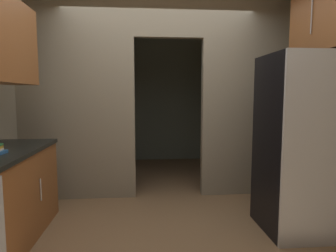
# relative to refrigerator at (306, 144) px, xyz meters

# --- Properties ---
(ground) EXTENTS (20.00, 20.00, 0.00)m
(ground) POSITION_rel_refrigerator_xyz_m (-1.43, -0.13, -0.89)
(ground) COLOR brown
(kitchen_partition) EXTENTS (3.68, 0.12, 2.76)m
(kitchen_partition) POSITION_rel_refrigerator_xyz_m (-1.46, 1.16, 0.56)
(kitchen_partition) COLOR gray
(kitchen_partition) RESTS_ON ground
(adjoining_room_shell) EXTENTS (3.68, 2.37, 2.76)m
(adjoining_room_shell) POSITION_rel_refrigerator_xyz_m (-1.43, 2.83, 0.49)
(adjoining_room_shell) COLOR gray
(adjoining_room_shell) RESTS_ON ground
(refrigerator) EXTENTS (0.84, 0.75, 1.79)m
(refrigerator) POSITION_rel_refrigerator_xyz_m (0.00, 0.00, 0.00)
(refrigerator) COLOR black
(refrigerator) RESTS_ON ground
(upper_cabinet_fridgeside) EXTENTS (0.36, 0.92, 0.92)m
(upper_cabinet_fridgeside) POSITION_rel_refrigerator_xyz_m (0.23, 0.10, 1.39)
(upper_cabinet_fridgeside) COLOR brown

